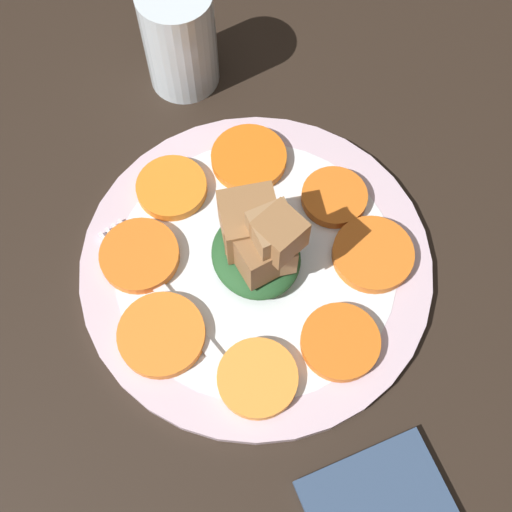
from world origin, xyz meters
The scene contains 13 objects.
table_slab centered at (0.00, 0.00, 1.00)cm, with size 120.00×120.00×2.00cm, color black.
plate centered at (0.00, 0.00, 2.52)cm, with size 30.55×30.55×1.05cm.
carrot_slice_0 centered at (9.47, 3.45, 3.60)cm, with size 6.47×6.47×0.99cm, color orange.
carrot_slice_1 centered at (3.48, 9.44, 3.60)cm, with size 7.01×7.01×0.99cm, color orange.
carrot_slice_2 centered at (-2.90, 8.81, 3.60)cm, with size 5.92×5.92×0.99cm, color orange.
carrot_slice_3 centered at (-9.65, 3.30, 3.60)cm, with size 6.99×6.99×0.99cm, color orange.
carrot_slice_4 centered at (-9.41, -4.34, 3.60)cm, with size 6.39×6.39×0.99cm, color orange.
carrot_slice_5 centered at (-4.10, -9.13, 3.60)cm, with size 6.85×6.85×0.99cm, color orange.
carrot_slice_6 centered at (3.35, -9.71, 3.60)cm, with size 7.17×7.17×0.99cm, color orange.
carrot_slice_7 centered at (9.64, -3.87, 3.60)cm, with size 6.45×6.45×0.99cm, color orange.
center_pile centered at (0.08, 0.26, 6.92)cm, with size 8.30×7.47×8.90cm.
fork centered at (0.46, -8.18, 3.30)cm, with size 18.20×7.00×0.40cm.
water_glass centered at (-22.14, 1.42, 7.31)cm, with size 6.95×6.95×10.63cm.
Camera 1 is at (20.92, -8.69, 53.61)cm, focal length 45.00 mm.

